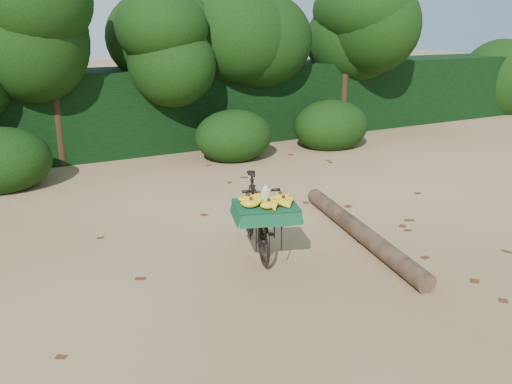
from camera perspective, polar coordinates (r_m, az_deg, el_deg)
ground at (r=7.26m, az=2.02°, el=-5.15°), size 80.00×80.00×0.00m
vendor_bicycle at (r=6.76m, az=0.02°, el=-2.29°), size 1.06×1.79×0.98m
fallen_log at (r=7.40m, az=10.83°, el=-4.04°), size 0.91×3.19×0.23m
hedge_backdrop at (r=12.68m, az=-12.63°, el=8.46°), size 26.00×1.80×1.80m
tree_row at (r=11.63m, az=-15.00°, el=12.99°), size 14.50×2.00×4.00m
bush_clumps at (r=11.05m, az=-7.05°, el=5.10°), size 8.80×1.70×0.90m
leaf_litter at (r=7.78m, az=-0.40°, el=-3.50°), size 7.00×7.30×0.01m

